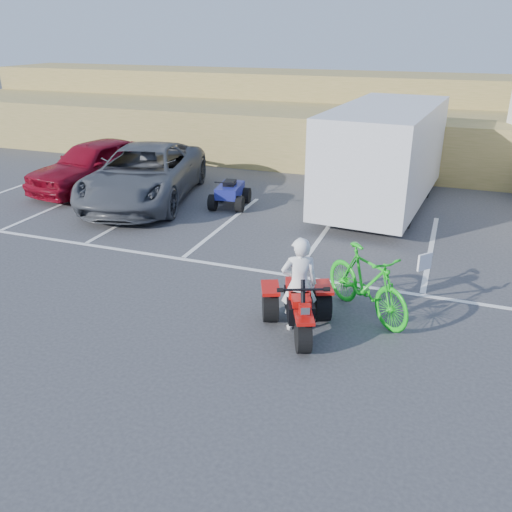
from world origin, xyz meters
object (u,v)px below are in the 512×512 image
(red_trike_atv, at_px, (299,333))
(quad_atv_blue, at_px, (230,206))
(quad_atv_green, at_px, (338,201))
(green_dirt_bike, at_px, (367,283))
(rider, at_px, (299,285))
(red_car, at_px, (95,164))
(cargo_trailer, at_px, (384,154))
(grey_pickup, at_px, (144,174))

(red_trike_atv, height_order, quad_atv_blue, red_trike_atv)
(quad_atv_green, bearing_deg, green_dirt_bike, -72.00)
(rider, bearing_deg, green_dirt_bike, -160.91)
(quad_atv_blue, bearing_deg, quad_atv_green, 20.70)
(red_trike_atv, height_order, red_car, red_car)
(rider, bearing_deg, cargo_trailer, -114.76)
(green_dirt_bike, xyz_separation_m, grey_pickup, (-7.64, 4.98, 0.18))
(red_car, xyz_separation_m, quad_atv_blue, (4.93, -0.31, -0.81))
(grey_pickup, height_order, quad_atv_blue, grey_pickup)
(rider, height_order, green_dirt_bike, rider)
(quad_atv_green, bearing_deg, cargo_trailer, -2.27)
(rider, height_order, grey_pickup, rider)
(green_dirt_bike, distance_m, quad_atv_blue, 7.28)
(quad_atv_green, bearing_deg, grey_pickup, -158.85)
(red_trike_atv, height_order, quad_atv_green, red_trike_atv)
(red_trike_atv, height_order, rider, rider)
(quad_atv_green, bearing_deg, quad_atv_blue, -149.00)
(rider, relative_size, quad_atv_green, 1.13)
(grey_pickup, xyz_separation_m, red_car, (-2.23, 0.63, -0.02))
(quad_atv_green, bearing_deg, red_trike_atv, -80.74)
(rider, distance_m, cargo_trailer, 7.80)
(red_trike_atv, relative_size, grey_pickup, 0.28)
(cargo_trailer, bearing_deg, rider, -87.29)
(red_car, height_order, cargo_trailer, cargo_trailer)
(red_trike_atv, relative_size, quad_atv_green, 1.09)
(green_dirt_bike, bearing_deg, quad_atv_green, 56.33)
(green_dirt_bike, distance_m, grey_pickup, 9.12)
(red_trike_atv, height_order, grey_pickup, grey_pickup)
(green_dirt_bike, bearing_deg, red_car, 100.70)
(cargo_trailer, relative_size, quad_atv_green, 4.23)
(rider, xyz_separation_m, grey_pickup, (-6.61, 5.89, -0.03))
(red_car, distance_m, quad_atv_blue, 5.00)
(red_trike_atv, bearing_deg, red_car, 120.64)
(red_trike_atv, xyz_separation_m, red_car, (-8.90, 6.67, 0.81))
(rider, distance_m, red_car, 10.99)
(red_car, bearing_deg, red_trike_atv, -24.77)
(rider, xyz_separation_m, cargo_trailer, (0.30, 7.76, 0.73))
(red_car, xyz_separation_m, quad_atv_green, (7.88, 1.33, -0.81))
(red_car, bearing_deg, quad_atv_green, 21.63)
(red_trike_atv, relative_size, quad_atv_blue, 1.23)
(cargo_trailer, distance_m, quad_atv_blue, 4.76)
(grey_pickup, xyz_separation_m, cargo_trailer, (6.91, 1.87, 0.76))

